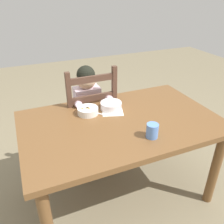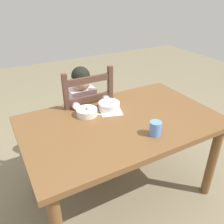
{
  "view_description": "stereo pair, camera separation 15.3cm",
  "coord_description": "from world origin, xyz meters",
  "px_view_note": "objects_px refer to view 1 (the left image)",
  "views": [
    {
      "loc": [
        -0.62,
        -1.29,
        1.56
      ],
      "look_at": [
        -0.05,
        0.06,
        0.75
      ],
      "focal_mm": 37.49,
      "sensor_mm": 36.0,
      "label": 1
    },
    {
      "loc": [
        -0.76,
        -1.22,
        1.56
      ],
      "look_at": [
        -0.05,
        0.06,
        0.75
      ],
      "focal_mm": 37.49,
      "sensor_mm": 36.0,
      "label": 2
    }
  ],
  "objects_px": {
    "dining_chair": "(89,119)",
    "child_figure": "(88,103)",
    "spoon": "(94,112)",
    "dining_table": "(121,131)",
    "drinking_cup": "(152,131)",
    "bowl_of_peas": "(111,106)",
    "bowl_of_carrots": "(88,111)"
  },
  "relations": [
    {
      "from": "dining_table",
      "to": "child_figure",
      "type": "relative_size",
      "value": 1.45
    },
    {
      "from": "child_figure",
      "to": "spoon",
      "type": "relative_size",
      "value": 8.27
    },
    {
      "from": "bowl_of_peas",
      "to": "drinking_cup",
      "type": "xyz_separation_m",
      "value": [
        0.09,
        -0.45,
        0.02
      ]
    },
    {
      "from": "bowl_of_peas",
      "to": "drinking_cup",
      "type": "relative_size",
      "value": 1.75
    },
    {
      "from": "dining_table",
      "to": "child_figure",
      "type": "distance_m",
      "value": 0.49
    },
    {
      "from": "bowl_of_carrots",
      "to": "spoon",
      "type": "relative_size",
      "value": 1.33
    },
    {
      "from": "dining_table",
      "to": "spoon",
      "type": "relative_size",
      "value": 11.96
    },
    {
      "from": "bowl_of_peas",
      "to": "bowl_of_carrots",
      "type": "distance_m",
      "value": 0.19
    },
    {
      "from": "bowl_of_carrots",
      "to": "spoon",
      "type": "height_order",
      "value": "bowl_of_carrots"
    },
    {
      "from": "child_figure",
      "to": "drinking_cup",
      "type": "relative_size",
      "value": 10.32
    },
    {
      "from": "dining_table",
      "to": "bowl_of_peas",
      "type": "bearing_deg",
      "value": 90.27
    },
    {
      "from": "child_figure",
      "to": "drinking_cup",
      "type": "distance_m",
      "value": 0.77
    },
    {
      "from": "drinking_cup",
      "to": "bowl_of_peas",
      "type": "bearing_deg",
      "value": 101.79
    },
    {
      "from": "spoon",
      "to": "drinking_cup",
      "type": "distance_m",
      "value": 0.51
    },
    {
      "from": "dining_table",
      "to": "spoon",
      "type": "distance_m",
      "value": 0.25
    },
    {
      "from": "child_figure",
      "to": "bowl_of_peas",
      "type": "xyz_separation_m",
      "value": [
        0.09,
        -0.29,
        0.09
      ]
    },
    {
      "from": "dining_chair",
      "to": "bowl_of_peas",
      "type": "height_order",
      "value": "dining_chair"
    },
    {
      "from": "child_figure",
      "to": "bowl_of_peas",
      "type": "relative_size",
      "value": 5.91
    },
    {
      "from": "child_figure",
      "to": "spoon",
      "type": "bearing_deg",
      "value": -99.32
    },
    {
      "from": "dining_chair",
      "to": "bowl_of_carrots",
      "type": "xyz_separation_m",
      "value": [
        -0.09,
        -0.3,
        0.26
      ]
    },
    {
      "from": "dining_table",
      "to": "dining_chair",
      "type": "relative_size",
      "value": 1.42
    },
    {
      "from": "dining_table",
      "to": "drinking_cup",
      "type": "relative_size",
      "value": 14.91
    },
    {
      "from": "spoon",
      "to": "drinking_cup",
      "type": "xyz_separation_m",
      "value": [
        0.23,
        -0.45,
        0.04
      ]
    },
    {
      "from": "dining_table",
      "to": "dining_chair",
      "type": "distance_m",
      "value": 0.51
    },
    {
      "from": "dining_chair",
      "to": "child_figure",
      "type": "relative_size",
      "value": 1.02
    },
    {
      "from": "drinking_cup",
      "to": "spoon",
      "type": "bearing_deg",
      "value": 117.82
    },
    {
      "from": "bowl_of_carrots",
      "to": "spoon",
      "type": "xyz_separation_m",
      "value": [
        0.04,
        -0.0,
        -0.02
      ]
    },
    {
      "from": "child_figure",
      "to": "bowl_of_peas",
      "type": "distance_m",
      "value": 0.32
    },
    {
      "from": "drinking_cup",
      "to": "child_figure",
      "type": "bearing_deg",
      "value": 104.15
    },
    {
      "from": "dining_chair",
      "to": "child_figure",
      "type": "distance_m",
      "value": 0.17
    },
    {
      "from": "child_figure",
      "to": "spoon",
      "type": "xyz_separation_m",
      "value": [
        -0.05,
        -0.29,
        0.07
      ]
    },
    {
      "from": "dining_chair",
      "to": "drinking_cup",
      "type": "height_order",
      "value": "dining_chair"
    }
  ]
}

